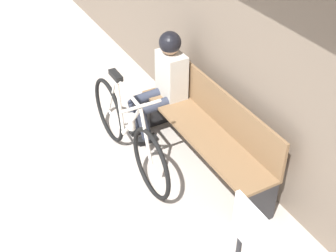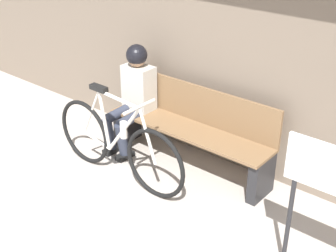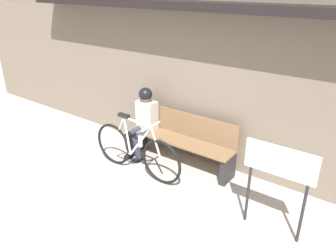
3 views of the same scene
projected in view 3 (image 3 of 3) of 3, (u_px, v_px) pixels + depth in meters
The scene contains 5 objects.
storefront_wall at pixel (196, 61), 5.11m from camera, with size 12.00×0.56×3.20m.
park_bench_near at pixel (182, 140), 5.38m from camera, with size 1.86×0.42×0.85m.
bicycle at pixel (136, 151), 5.10m from camera, with size 1.70×0.40×0.95m.
person_seated at pixel (144, 117), 5.58m from camera, with size 0.34×0.59×1.19m.
signboard at pixel (279, 170), 3.69m from camera, with size 0.82×0.04×1.15m.
Camera 3 is at (2.65, -1.48, 2.81)m, focal length 35.00 mm.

